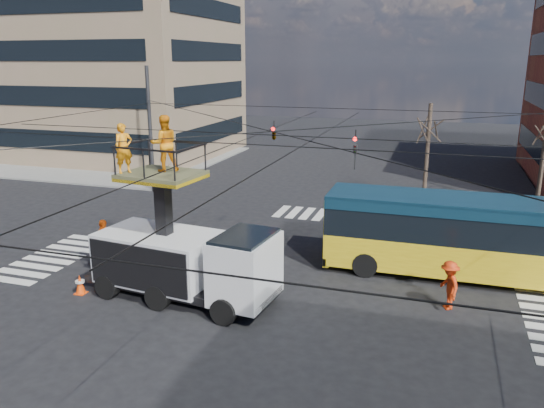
{
  "coord_description": "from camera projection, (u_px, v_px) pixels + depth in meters",
  "views": [
    {
      "loc": [
        5.72,
        -17.77,
        8.34
      ],
      "look_at": [
        -0.94,
        2.94,
        2.41
      ],
      "focal_mm": 35.0,
      "sensor_mm": 36.0,
      "label": 1
    }
  ],
  "objects": [
    {
      "name": "traffic_cone",
      "position": [
        80.0,
        284.0,
        19.47
      ],
      "size": [
        0.36,
        0.36,
        0.74
      ],
      "primitive_type": "cone",
      "color": "#FF460A",
      "rests_on": "ground"
    },
    {
      "name": "flagger",
      "position": [
        449.0,
        285.0,
        18.17
      ],
      "size": [
        1.02,
        1.28,
        1.74
      ],
      "primitive_type": "imported",
      "rotation": [
        0.0,
        0.0,
        -1.18
      ],
      "color": "red",
      "rests_on": "ground"
    },
    {
      "name": "worker_ground",
      "position": [
        104.0,
        241.0,
        22.33
      ],
      "size": [
        0.57,
        1.15,
        1.9
      ],
      "primitive_type": "imported",
      "rotation": [
        0.0,
        0.0,
        1.67
      ],
      "color": "#E95E0E",
      "rests_on": "ground"
    },
    {
      "name": "sidewalk_nw",
      "position": [
        115.0,
        159.0,
        45.68
      ],
      "size": [
        18.0,
        18.0,
        0.12
      ],
      "primitive_type": "cube",
      "color": "slate",
      "rests_on": "ground"
    },
    {
      "name": "utility_truck",
      "position": [
        184.0,
        243.0,
        18.64
      ],
      "size": [
        7.21,
        3.26,
        6.53
      ],
      "rotation": [
        0.0,
        0.0,
        -0.11
      ],
      "color": "black",
      "rests_on": "ground"
    },
    {
      "name": "crosswalks",
      "position": [
        272.0,
        286.0,
        20.2
      ],
      "size": [
        22.4,
        22.4,
        0.02
      ],
      "primitive_type": null,
      "color": "silver",
      "rests_on": "ground"
    },
    {
      "name": "ground",
      "position": [
        272.0,
        286.0,
        20.2
      ],
      "size": [
        120.0,
        120.0,
        0.0
      ],
      "primitive_type": "plane",
      "color": "black",
      "rests_on": "ground"
    },
    {
      "name": "city_bus",
      "position": [
        472.0,
        236.0,
        20.59
      ],
      "size": [
        11.32,
        2.71,
        3.2
      ],
      "rotation": [
        0.0,
        0.0,
        0.01
      ],
      "color": "gold",
      "rests_on": "ground"
    },
    {
      "name": "tree_a",
      "position": [
        429.0,
        128.0,
        29.91
      ],
      "size": [
        2.0,
        2.0,
        6.0
      ],
      "color": "#382B21",
      "rests_on": "ground"
    },
    {
      "name": "overhead_network",
      "position": [
        273.0,
        174.0,
        19.47
      ],
      "size": [
        24.24,
        24.24,
        8.0
      ],
      "color": "#2D2D30",
      "rests_on": "ground"
    }
  ]
}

